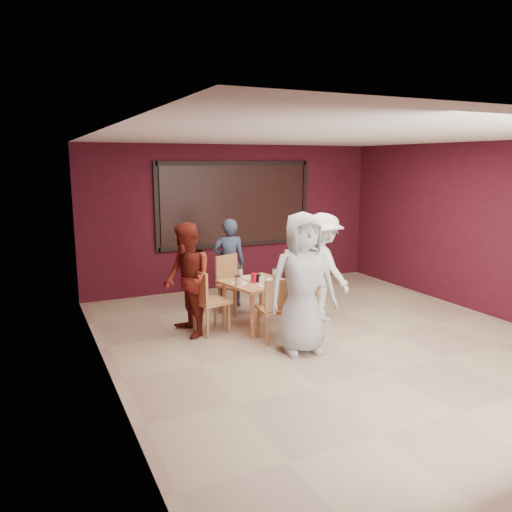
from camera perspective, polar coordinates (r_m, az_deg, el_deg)
name	(u,v)px	position (r m, az deg, el deg)	size (l,w,h in m)	color
floor	(332,341)	(7.16, 8.69, -9.62)	(7.00, 7.00, 0.00)	tan
window_blinds	(236,204)	(9.80, -2.35, 5.92)	(3.00, 0.02, 1.50)	black
dining_table	(257,287)	(7.50, 0.13, -3.54)	(1.06, 1.06, 0.86)	#DE8E5B
chair_front	(277,306)	(6.91, 2.41, -5.72)	(0.49, 0.49, 0.92)	#B27045
chair_back	(232,280)	(8.26, -2.81, -2.81)	(0.59, 0.59, 0.95)	#B27045
chair_left	(206,298)	(7.27, -5.70, -4.80)	(0.54, 0.54, 0.95)	#B27045
chair_right	(305,291)	(7.95, 5.58, -4.01)	(0.41, 0.41, 0.81)	#B27045
diner_front	(303,283)	(6.50, 5.34, -3.10)	(0.91, 0.59, 1.85)	#ADADAD
diner_back	(229,263)	(8.57, -3.09, -0.78)	(0.56, 0.37, 1.53)	#303C56
diner_left	(187,280)	(7.16, -7.86, -2.73)	(0.80, 0.62, 1.64)	maroon
diner_right	(322,267)	(7.90, 7.59, -1.25)	(1.09, 0.63, 1.69)	white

